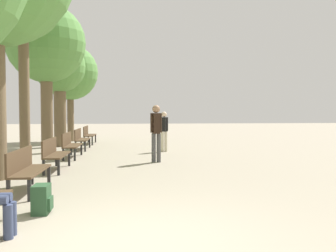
{
  "coord_description": "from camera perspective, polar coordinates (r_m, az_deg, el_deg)",
  "views": [
    {
      "loc": [
        0.15,
        -4.45,
        1.6
      ],
      "look_at": [
        1.05,
        4.77,
        1.21
      ],
      "focal_mm": 40.0,
      "sensor_mm": 36.0,
      "label": 1
    }
  ],
  "objects": [
    {
      "name": "backpack",
      "position": [
        6.2,
        -18.68,
        -10.55
      ],
      "size": [
        0.28,
        0.36,
        0.45
      ],
      "color": "#284C2D",
      "rests_on": "ground_plane"
    },
    {
      "name": "bench_row_3",
      "position": [
        12.96,
        -14.7,
        -2.57
      ],
      "size": [
        0.45,
        1.65,
        0.84
      ],
      "color": "#4C3823",
      "rests_on": "ground_plane"
    },
    {
      "name": "pedestrian_mid",
      "position": [
        11.45,
        -1.82,
        -0.55
      ],
      "size": [
        0.36,
        0.27,
        1.76
      ],
      "color": "#4C4C4C",
      "rests_on": "ground_plane"
    },
    {
      "name": "ground_plane",
      "position": [
        4.73,
        -7.34,
        -17.37
      ],
      "size": [
        80.0,
        80.0,
        0.0
      ],
      "primitive_type": "plane",
      "color": "gray"
    },
    {
      "name": "tree_row_3",
      "position": [
        14.8,
        -18.1,
        11.69
      ],
      "size": [
        2.89,
        2.89,
        5.52
      ],
      "color": "brown",
      "rests_on": "ground_plane"
    },
    {
      "name": "pedestrian_near",
      "position": [
        14.42,
        -0.6,
        -0.42
      ],
      "size": [
        0.31,
        0.26,
        1.54
      ],
      "color": "beige",
      "rests_on": "ground_plane"
    },
    {
      "name": "tree_row_4",
      "position": [
        17.2,
        -16.2,
        8.26
      ],
      "size": [
        2.25,
        2.25,
        4.64
      ],
      "color": "brown",
      "rests_on": "ground_plane"
    },
    {
      "name": "bench_row_1",
      "position": [
        7.84,
        -20.84,
        -5.87
      ],
      "size": [
        0.45,
        1.65,
        0.84
      ],
      "color": "#4C3823",
      "rests_on": "ground_plane"
    },
    {
      "name": "tree_row_2",
      "position": [
        12.17,
        -21.25,
        17.0
      ],
      "size": [
        2.26,
        2.26,
        5.91
      ],
      "color": "brown",
      "rests_on": "ground_plane"
    },
    {
      "name": "tree_row_5",
      "position": [
        20.01,
        -14.69,
        7.82
      ],
      "size": [
        2.83,
        2.83,
        4.95
      ],
      "color": "brown",
      "rests_on": "ground_plane"
    },
    {
      "name": "bench_row_4",
      "position": [
        15.56,
        -13.16,
        -1.73
      ],
      "size": [
        0.45,
        1.65,
        0.84
      ],
      "color": "#4C3823",
      "rests_on": "ground_plane"
    },
    {
      "name": "bench_row_2",
      "position": [
        10.38,
        -17.01,
        -3.82
      ],
      "size": [
        0.45,
        1.65,
        0.84
      ],
      "color": "#4C3823",
      "rests_on": "ground_plane"
    },
    {
      "name": "bench_row_5",
      "position": [
        18.17,
        -12.07,
        -1.13
      ],
      "size": [
        0.45,
        1.65,
        0.84
      ],
      "color": "#4C3823",
      "rests_on": "ground_plane"
    }
  ]
}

